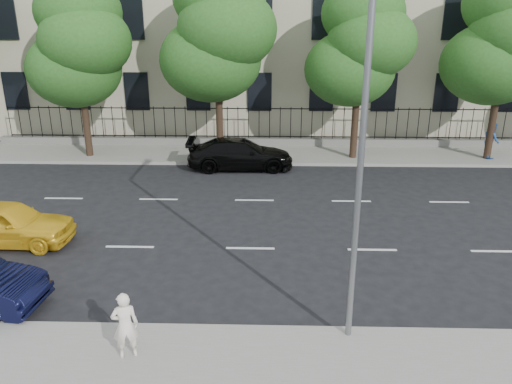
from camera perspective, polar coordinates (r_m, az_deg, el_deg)
ground at (r=14.33m, az=-1.05°, el=-10.87°), size 120.00×120.00×0.00m
far_sidewalk at (r=27.30m, az=0.27°, el=4.38°), size 60.00×4.00×0.15m
lane_markings at (r=18.57m, az=-0.39°, el=-3.38°), size 49.60×4.62×0.01m
iron_fence at (r=28.80m, az=0.35°, el=6.37°), size 30.00×0.50×2.20m
street_light at (r=10.94m, az=11.68°, el=8.01°), size 0.25×3.32×8.05m
tree_b at (r=27.44m, az=-19.56°, el=15.61°), size 5.53×5.12×8.97m
tree_c at (r=25.83m, az=-4.32°, el=17.70°), size 5.89×5.50×9.80m
tree_d at (r=26.11m, az=11.84°, el=16.12°), size 5.34×4.94×8.84m
tree_e at (r=28.14m, az=26.61°, el=15.51°), size 5.71×5.31×9.46m
yellow_taxi at (r=18.51m, az=-26.63°, el=-3.21°), size 4.39×1.86×1.48m
black_sedan at (r=24.74m, az=-1.82°, el=4.38°), size 5.29×2.35×1.51m
woman_near at (r=11.51m, az=-14.73°, el=-14.52°), size 0.66×0.54×1.58m
pedestrian_far at (r=28.82m, az=25.30°, el=5.37°), size 0.77×0.95×1.86m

